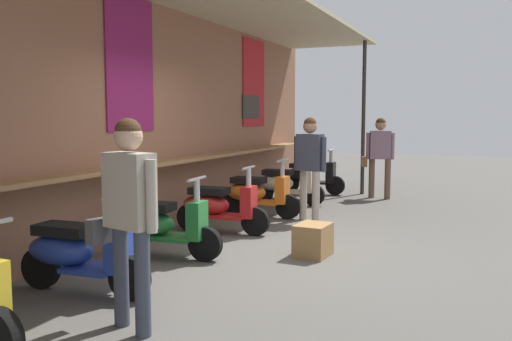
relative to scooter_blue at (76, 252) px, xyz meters
The scene contains 12 objects.
ground_plane 2.42m from the scooter_blue, 26.89° to the right, with size 36.34×36.34×0.00m, color #56544F.
market_stall_facade 2.72m from the scooter_blue, 20.65° to the left, with size 12.98×2.24×3.41m.
scooter_blue is the anchor object (origin of this frame).
scooter_green 1.43m from the scooter_blue, ahead, with size 0.50×1.40×0.97m.
scooter_red 2.89m from the scooter_blue, ahead, with size 0.49×1.40×0.97m.
scooter_orange 4.27m from the scooter_blue, ahead, with size 0.46×1.40×0.97m.
scooter_cream 5.64m from the scooter_blue, ahead, with size 0.48×1.40×0.97m.
scooter_black 7.18m from the scooter_blue, ahead, with size 0.46×1.40×0.97m.
shopper_with_handbag 1.31m from the scooter_blue, 118.70° to the right, with size 0.34×0.67×1.65m.
shopper_browsing 4.38m from the scooter_blue, 12.73° to the right, with size 0.32×0.56×1.64m.
shopper_passing 7.27m from the scooter_blue, 11.99° to the right, with size 0.40×0.65×1.62m.
merchandise_crate 2.74m from the scooter_blue, 37.18° to the right, with size 0.46×0.37×0.39m, color olive.
Camera 1 is at (-6.11, -2.46, 1.67)m, focal length 38.48 mm.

